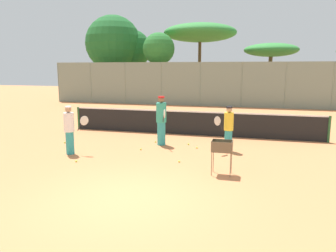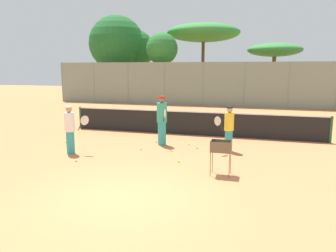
{
  "view_description": "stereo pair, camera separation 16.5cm",
  "coord_description": "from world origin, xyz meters",
  "px_view_note": "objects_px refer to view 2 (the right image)",
  "views": [
    {
      "loc": [
        2.77,
        -6.52,
        2.94
      ],
      "look_at": [
        -0.1,
        3.94,
        1.0
      ],
      "focal_mm": 35.0,
      "sensor_mm": 36.0,
      "label": 1
    },
    {
      "loc": [
        2.93,
        -6.48,
        2.94
      ],
      "look_at": [
        -0.1,
        3.94,
        1.0
      ],
      "focal_mm": 35.0,
      "sensor_mm": 36.0,
      "label": 2
    }
  ],
  "objects_px": {
    "player_white_outfit": "(229,128)",
    "parked_car": "(331,97)",
    "tennis_net": "(192,123)",
    "player_red_cap": "(70,129)",
    "player_yellow_shirt": "(162,120)",
    "ball_cart": "(221,149)"
  },
  "relations": [
    {
      "from": "player_white_outfit",
      "to": "player_yellow_shirt",
      "type": "relative_size",
      "value": 0.85
    },
    {
      "from": "player_white_outfit",
      "to": "player_red_cap",
      "type": "distance_m",
      "value": 5.51
    },
    {
      "from": "tennis_net",
      "to": "player_red_cap",
      "type": "bearing_deg",
      "value": -128.27
    },
    {
      "from": "player_red_cap",
      "to": "parked_car",
      "type": "bearing_deg",
      "value": 43.62
    },
    {
      "from": "player_red_cap",
      "to": "parked_car",
      "type": "distance_m",
      "value": 21.47
    },
    {
      "from": "player_white_outfit",
      "to": "parked_car",
      "type": "distance_m",
      "value": 17.51
    },
    {
      "from": "player_white_outfit",
      "to": "ball_cart",
      "type": "relative_size",
      "value": 1.66
    },
    {
      "from": "player_white_outfit",
      "to": "parked_car",
      "type": "height_order",
      "value": "player_white_outfit"
    },
    {
      "from": "tennis_net",
      "to": "ball_cart",
      "type": "bearing_deg",
      "value": -69.81
    },
    {
      "from": "player_yellow_shirt",
      "to": "parked_car",
      "type": "bearing_deg",
      "value": 123.0
    },
    {
      "from": "parked_car",
      "to": "tennis_net",
      "type": "bearing_deg",
      "value": -119.89
    },
    {
      "from": "tennis_net",
      "to": "player_red_cap",
      "type": "distance_m",
      "value": 5.46
    },
    {
      "from": "player_yellow_shirt",
      "to": "ball_cart",
      "type": "height_order",
      "value": "player_yellow_shirt"
    },
    {
      "from": "player_red_cap",
      "to": "ball_cart",
      "type": "distance_m",
      "value": 5.34
    },
    {
      "from": "player_white_outfit",
      "to": "parked_car",
      "type": "relative_size",
      "value": 0.38
    },
    {
      "from": "ball_cart",
      "to": "player_white_outfit",
      "type": "bearing_deg",
      "value": 91.43
    },
    {
      "from": "parked_car",
      "to": "ball_cart",
      "type": "bearing_deg",
      "value": -107.78
    },
    {
      "from": "tennis_net",
      "to": "player_red_cap",
      "type": "xyz_separation_m",
      "value": [
        -3.38,
        -4.28,
        0.3
      ]
    },
    {
      "from": "ball_cart",
      "to": "parked_car",
      "type": "height_order",
      "value": "parked_car"
    },
    {
      "from": "player_white_outfit",
      "to": "player_yellow_shirt",
      "type": "height_order",
      "value": "player_yellow_shirt"
    },
    {
      "from": "tennis_net",
      "to": "player_white_outfit",
      "type": "relative_size",
      "value": 6.99
    },
    {
      "from": "player_white_outfit",
      "to": "player_yellow_shirt",
      "type": "bearing_deg",
      "value": -53.39
    }
  ]
}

